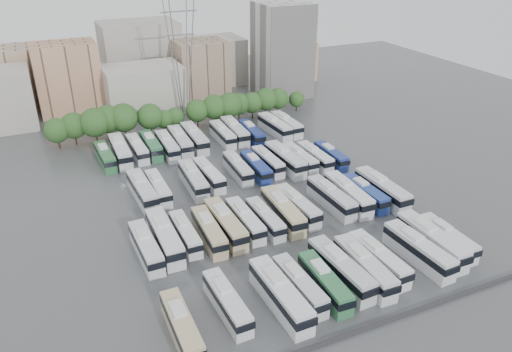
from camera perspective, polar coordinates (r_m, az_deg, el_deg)
name	(u,v)px	position (r m, az deg, el deg)	size (l,w,h in m)	color
ground	(258,207)	(88.36, 0.25, -3.51)	(220.00, 220.00, 0.00)	#424447
parapet	(370,327)	(65.40, 12.86, -16.49)	(56.00, 0.50, 0.50)	#2D2D30
tree_line	(175,113)	(122.00, -9.24, 7.17)	(65.29, 8.12, 8.45)	black
city_buildings	(129,72)	(148.08, -14.35, 11.46)	(102.00, 35.00, 20.00)	#9E998E
apartment_tower	(282,50)	(146.95, 3.03, 14.17)	(14.00, 14.00, 26.00)	silver
electricity_pylon	(181,45)	(126.91, -8.59, 14.58)	(9.00, 6.91, 33.83)	slate
bus_r0_s0	(182,326)	(62.42, -8.47, -16.64)	(2.53, 11.39, 3.57)	#C5B387
bus_r0_s2	(227,302)	(65.16, -3.33, -14.17)	(2.83, 11.37, 3.54)	silver
bus_r0_s4	(280,294)	(65.75, 2.79, -13.36)	(3.18, 13.35, 4.17)	white
bus_r0_s5	(299,285)	(67.82, 4.96, -12.32)	(2.82, 11.43, 3.56)	silver
bus_r0_s6	(324,282)	(68.68, 7.84, -11.92)	(2.89, 11.51, 3.59)	#307245
bus_r0_s7	(341,269)	(70.92, 9.65, -10.43)	(3.41, 13.05, 4.06)	silver
bus_r0_s8	(364,267)	(72.01, 12.26, -10.10)	(3.19, 12.77, 3.98)	silver
bus_r0_s9	(378,259)	(74.28, 13.82, -9.15)	(2.93, 11.90, 3.71)	silver
bus_r0_s11	(418,250)	(77.42, 18.07, -8.03)	(3.38, 12.90, 4.01)	silver
bus_r0_s12	(431,240)	(80.03, 19.42, -6.96)	(3.01, 13.43, 4.21)	silver
bus_r0_s13	(447,238)	(82.17, 21.04, -6.61)	(2.69, 11.22, 3.50)	silver
bus_r1_s0	(146,247)	(76.30, -12.45, -7.93)	(2.91, 11.89, 3.71)	silver
bus_r1_s1	(165,237)	(77.68, -10.41, -6.83)	(2.96, 13.35, 4.19)	silver
bus_r1_s2	(185,233)	(78.66, -8.09, -6.52)	(2.37, 10.82, 3.39)	silver
bus_r1_s3	(209,231)	(78.50, -5.39, -6.28)	(2.99, 11.93, 3.72)	tan
bus_r1_s4	(225,223)	(79.89, -3.52, -5.44)	(2.98, 12.89, 4.03)	#C9B78A
bus_r1_s5	(245,220)	(81.03, -1.25, -5.06)	(2.58, 11.53, 3.61)	white
bus_r1_s6	(265,218)	(81.67, 1.06, -4.87)	(2.51, 10.90, 3.41)	silver
bus_r1_s7	(283,210)	(83.38, 3.08, -3.95)	(3.29, 12.94, 4.03)	#CCBE8C
bus_r1_s8	(297,206)	(85.24, 4.72, -3.39)	(3.17, 12.07, 3.75)	silver
bus_r1_s10	(331,197)	(88.33, 8.59, -2.41)	(3.04, 12.58, 3.93)	silver
bus_r1_s11	(348,194)	(89.81, 10.49, -2.01)	(3.34, 13.06, 4.07)	white
bus_r1_s12	(365,193)	(91.17, 12.34, -1.90)	(2.64, 11.52, 3.61)	navy
bus_r1_s13	(382,189)	(92.52, 14.21, -1.47)	(2.94, 13.42, 4.21)	silver
bus_r2_s1	(142,190)	(91.94, -12.87, -1.58)	(3.27, 12.75, 3.97)	silver
bus_r2_s2	(158,188)	(92.64, -11.12, -1.32)	(2.46, 11.27, 3.54)	silver
bus_r2_s4	(193,179)	(94.26, -7.18, -0.36)	(3.19, 12.68, 3.95)	silver
bus_r2_s5	(209,175)	(96.01, -5.43, 0.17)	(2.99, 11.80, 3.68)	white
bus_r2_s7	(238,168)	(98.48, -2.08, 0.95)	(2.90, 11.55, 3.60)	silver
bus_r2_s8	(256,167)	(98.78, -0.04, 1.05)	(2.80, 11.48, 3.58)	navy
bus_r2_s9	(268,161)	(101.34, 1.37, 1.70)	(2.59, 11.19, 3.50)	silver
bus_r2_s10	(285,159)	(101.72, 3.36, 1.96)	(3.28, 13.33, 4.16)	silver
bus_r2_s11	(300,158)	(103.13, 5.08, 2.05)	(2.66, 11.19, 3.50)	silver
bus_r2_s12	(315,156)	(104.10, 6.75, 2.23)	(2.65, 11.43, 3.58)	white
bus_r2_s13	(331,155)	(105.27, 8.56, 2.35)	(2.56, 10.87, 3.40)	navy
bus_r3_s0	(105,156)	(108.12, -16.86, 2.19)	(2.99, 11.60, 3.61)	#2E6B3B
bus_r3_s1	(120,151)	(109.21, -15.25, 2.81)	(3.07, 13.42, 4.20)	silver
bus_r3_s2	(137,148)	(110.15, -13.43, 3.10)	(2.80, 11.83, 3.70)	silver
bus_r3_s3	(151,145)	(111.04, -11.90, 3.47)	(2.74, 12.06, 3.77)	#2F6E46
bus_r3_s4	(167,145)	(110.07, -10.09, 3.45)	(2.87, 12.34, 3.86)	silver
bus_r3_s5	(180,141)	(111.67, -8.65, 3.96)	(3.31, 13.03, 4.06)	silver
bus_r3_s6	(194,138)	(112.98, -7.05, 4.37)	(3.11, 13.40, 4.19)	silver
bus_r3_s8	(223,134)	(114.97, -3.83, 4.80)	(2.82, 11.98, 3.74)	silver
bus_r3_s9	(235,131)	(116.20, -2.44, 5.17)	(3.38, 13.17, 4.10)	silver
bus_r3_s10	(251,133)	(115.61, -0.53, 4.97)	(3.12, 11.82, 3.67)	navy
bus_r3_s12	(275,126)	(119.22, 2.16, 5.71)	(3.42, 12.87, 4.00)	white
bus_r3_s13	(286,124)	(120.85, 3.49, 5.94)	(2.84, 12.40, 3.88)	silver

